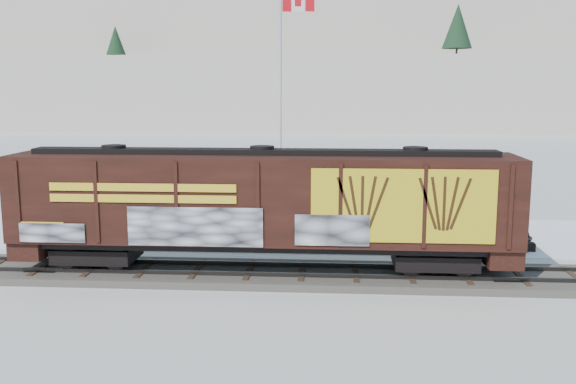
# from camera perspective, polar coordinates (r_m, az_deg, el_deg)

# --- Properties ---
(ground) EXTENTS (500.00, 500.00, 0.00)m
(ground) POSITION_cam_1_polar(r_m,az_deg,el_deg) (24.39, 1.27, -7.70)
(ground) COLOR white
(ground) RESTS_ON ground
(rail_track) EXTENTS (50.00, 3.40, 0.43)m
(rail_track) POSITION_cam_1_polar(r_m,az_deg,el_deg) (24.35, 1.27, -7.37)
(rail_track) COLOR #59544C
(rail_track) RESTS_ON ground
(parking_strip) EXTENTS (40.00, 8.00, 0.03)m
(parking_strip) POSITION_cam_1_polar(r_m,az_deg,el_deg) (31.63, 1.92, -3.70)
(parking_strip) COLOR white
(parking_strip) RESTS_ON ground
(hillside) EXTENTS (360.00, 110.00, 93.00)m
(hillside) POSITION_cam_1_polar(r_m,az_deg,el_deg) (163.26, 3.66, 11.84)
(hillside) COLOR white
(hillside) RESTS_ON ground
(hopper_railcar) EXTENTS (18.54, 3.06, 4.46)m
(hopper_railcar) POSITION_cam_1_polar(r_m,az_deg,el_deg) (23.81, -2.28, -0.89)
(hopper_railcar) COLOR black
(hopper_railcar) RESTS_ON rail_track
(flagpole) EXTENTS (2.30, 0.90, 12.39)m
(flagpole) POSITION_cam_1_polar(r_m,az_deg,el_deg) (36.14, -0.47, 5.36)
(flagpole) COLOR silver
(flagpole) RESTS_ON ground
(car_silver) EXTENTS (4.45, 1.86, 1.51)m
(car_silver) POSITION_cam_1_polar(r_m,az_deg,el_deg) (30.74, -3.68, -2.63)
(car_silver) COLOR #A1A3A7
(car_silver) RESTS_ON parking_strip
(car_white) EXTENTS (5.36, 2.77, 1.68)m
(car_white) POSITION_cam_1_polar(r_m,az_deg,el_deg) (30.63, 2.70, -2.50)
(car_white) COLOR silver
(car_white) RESTS_ON parking_strip
(car_dark) EXTENTS (5.42, 3.86, 1.46)m
(car_dark) POSITION_cam_1_polar(r_m,az_deg,el_deg) (30.62, 16.25, -3.08)
(car_dark) COLOR black
(car_dark) RESTS_ON parking_strip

